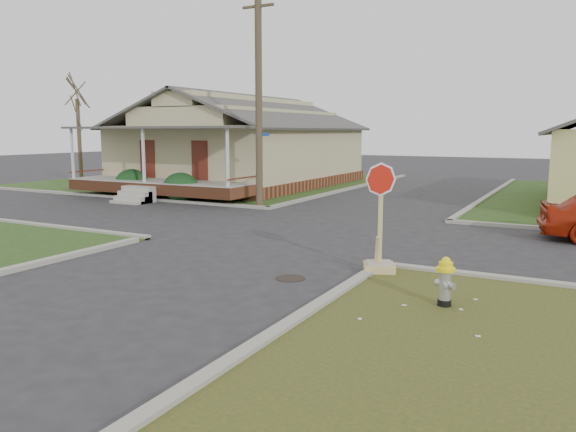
% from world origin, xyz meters
% --- Properties ---
extents(ground, '(120.00, 120.00, 0.00)m').
position_xyz_m(ground, '(0.00, 0.00, 0.00)').
color(ground, '#272729').
rests_on(ground, ground).
extents(verge_far_left, '(19.00, 19.00, 0.05)m').
position_xyz_m(verge_far_left, '(-13.00, 18.00, 0.03)').
color(verge_far_left, '#244117').
rests_on(verge_far_left, ground).
extents(curbs, '(80.00, 40.00, 0.12)m').
position_xyz_m(curbs, '(0.00, 5.00, 0.00)').
color(curbs, gray).
rests_on(curbs, ground).
extents(manhole, '(0.64, 0.64, 0.01)m').
position_xyz_m(manhole, '(2.20, -0.50, 0.01)').
color(manhole, black).
rests_on(manhole, ground).
extents(corner_house, '(10.10, 15.50, 5.30)m').
position_xyz_m(corner_house, '(-10.00, 16.68, 2.28)').
color(corner_house, brown).
rests_on(corner_house, ground).
extents(utility_pole, '(1.80, 0.28, 9.00)m').
position_xyz_m(utility_pole, '(-4.20, 8.90, 4.66)').
color(utility_pole, '#473A29').
rests_on(utility_pole, ground).
extents(tree_far_left, '(0.22, 0.22, 4.90)m').
position_xyz_m(tree_far_left, '(-18.00, 12.00, 2.50)').
color(tree_far_left, '#473A29').
rests_on(tree_far_left, verge_far_left).
extents(fire_hydrant, '(0.33, 0.33, 0.89)m').
position_xyz_m(fire_hydrant, '(5.58, -1.01, 0.54)').
color(fire_hydrant, black).
rests_on(fire_hydrant, ground).
extents(stop_sign, '(0.69, 0.67, 2.42)m').
position_xyz_m(stop_sign, '(3.73, 0.83, 0.57)').
color(stop_sign, tan).
rests_on(stop_sign, ground).
extents(hedge_left, '(1.59, 1.30, 1.21)m').
position_xyz_m(hedge_left, '(-11.76, 9.50, 0.66)').
color(hedge_left, '#123315').
rests_on(hedge_left, verge_far_left).
extents(hedge_right, '(1.57, 1.28, 1.20)m').
position_xyz_m(hedge_right, '(-8.37, 9.00, 0.65)').
color(hedge_right, '#123315').
rests_on(hedge_right, verge_far_left).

